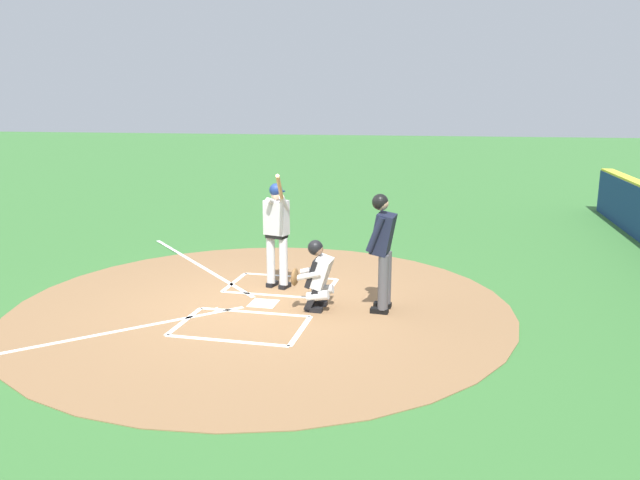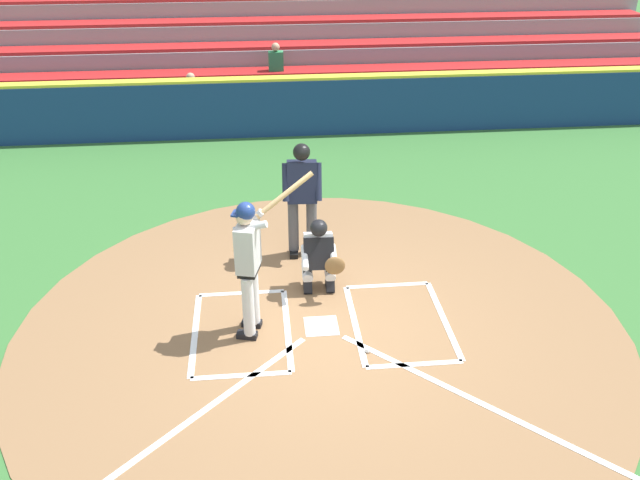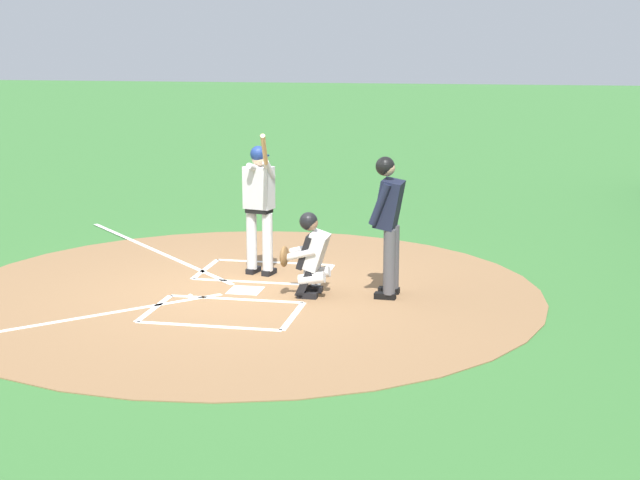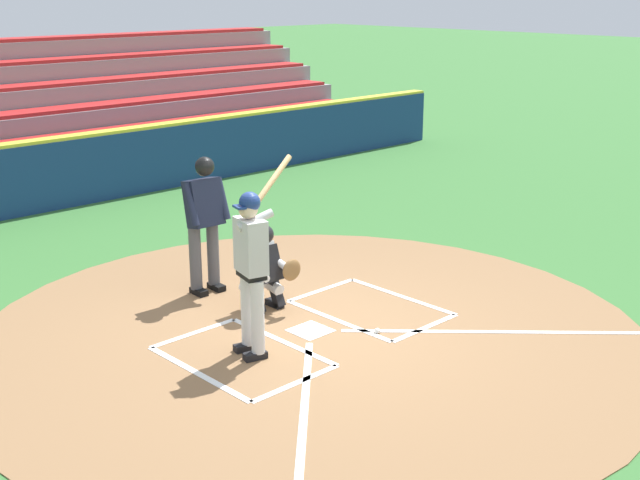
{
  "view_description": "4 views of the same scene",
  "coord_description": "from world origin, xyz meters",
  "px_view_note": "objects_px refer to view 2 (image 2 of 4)",
  "views": [
    {
      "loc": [
        -8.92,
        -2.96,
        3.15
      ],
      "look_at": [
        -0.17,
        -0.99,
        1.16
      ],
      "focal_mm": 33.69,
      "sensor_mm": 36.0,
      "label": 1
    },
    {
      "loc": [
        0.74,
        7.29,
        5.31
      ],
      "look_at": [
        -0.05,
        -0.71,
        0.92
      ],
      "focal_mm": 38.2,
      "sensor_mm": 36.0,
      "label": 2
    },
    {
      "loc": [
        -11.85,
        -3.34,
        3.35
      ],
      "look_at": [
        -0.27,
        -1.08,
        0.81
      ],
      "focal_mm": 52.75,
      "sensor_mm": 36.0,
      "label": 3
    },
    {
      "loc": [
        6.25,
        6.67,
        3.95
      ],
      "look_at": [
        -0.36,
        -0.21,
        1.02
      ],
      "focal_mm": 46.57,
      "sensor_mm": 36.0,
      "label": 4
    }
  ],
  "objects_px": {
    "batter": "(249,259)",
    "catcher": "(320,254)",
    "baseball": "(368,350)",
    "plate_umpire": "(302,192)"
  },
  "relations": [
    {
      "from": "batter",
      "to": "catcher",
      "type": "distance_m",
      "value": 1.43
    },
    {
      "from": "batter",
      "to": "baseball",
      "type": "xyz_separation_m",
      "value": [
        -1.42,
        0.58,
        -1.06
      ]
    },
    {
      "from": "plate_umpire",
      "to": "baseball",
      "type": "distance_m",
      "value": 2.8
    },
    {
      "from": "batter",
      "to": "plate_umpire",
      "type": "height_order",
      "value": "batter"
    },
    {
      "from": "batter",
      "to": "baseball",
      "type": "relative_size",
      "value": 28.76
    },
    {
      "from": "batter",
      "to": "catcher",
      "type": "height_order",
      "value": "batter"
    },
    {
      "from": "batter",
      "to": "plate_umpire",
      "type": "relative_size",
      "value": 1.14
    },
    {
      "from": "catcher",
      "to": "baseball",
      "type": "distance_m",
      "value": 1.67
    },
    {
      "from": "baseball",
      "to": "batter",
      "type": "bearing_deg",
      "value": -22.12
    },
    {
      "from": "plate_umpire",
      "to": "catcher",
      "type": "bearing_deg",
      "value": 99.04
    }
  ]
}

